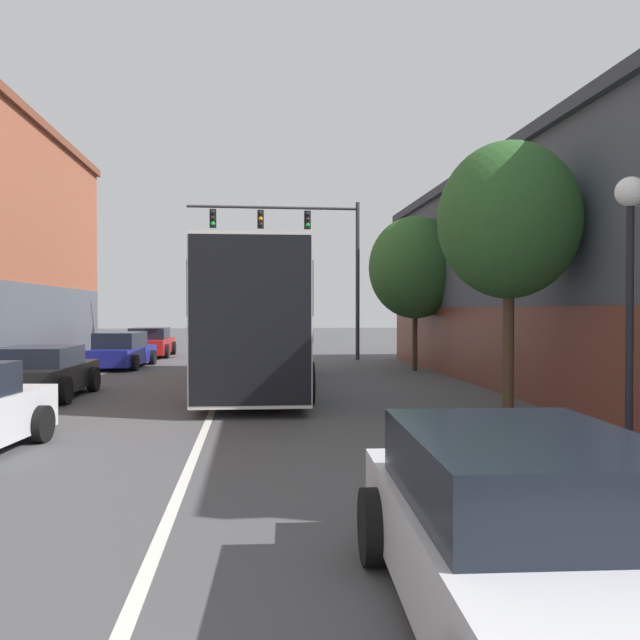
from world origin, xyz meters
TOP-DOWN VIEW (x-y plane):
  - lane_center_line at (0.00, 16.14)m, footprint 0.14×44.27m
  - bus at (0.99, 18.91)m, footprint 3.07×11.34m
  - hatchback_foreground at (2.77, 4.80)m, footprint 2.18×4.31m
  - parked_car_left_near at (-4.17, 25.52)m, footprint 2.18×4.38m
  - parked_car_left_far at (-4.40, 17.05)m, footprint 2.17×3.91m
  - parked_car_left_distant at (-4.02, 31.31)m, footprint 2.06×4.18m
  - traffic_signal_gantry at (3.12, 28.26)m, footprint 7.59×0.36m
  - street_lamp at (5.82, 8.51)m, footprint 0.39×0.39m
  - street_tree_near at (6.07, 13.00)m, footprint 2.90×2.61m
  - street_tree_far at (6.78, 23.06)m, footprint 3.40×3.06m

SIDE VIEW (x-z plane):
  - lane_center_line at x=0.00m, z-range 0.00..0.01m
  - parked_car_left_far at x=-4.40m, z-range -0.02..1.29m
  - parked_car_left_near at x=-4.17m, z-range -0.04..1.33m
  - hatchback_foreground at x=2.77m, z-range -0.03..1.32m
  - parked_car_left_distant at x=-4.02m, z-range -0.03..1.36m
  - bus at x=0.99m, z-range 0.22..4.02m
  - street_lamp at x=5.82m, z-range 0.70..4.66m
  - street_tree_far at x=6.78m, z-range 0.95..6.60m
  - street_tree_near at x=6.07m, z-range 1.21..6.85m
  - traffic_signal_gantry at x=3.12m, z-range 1.68..8.71m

